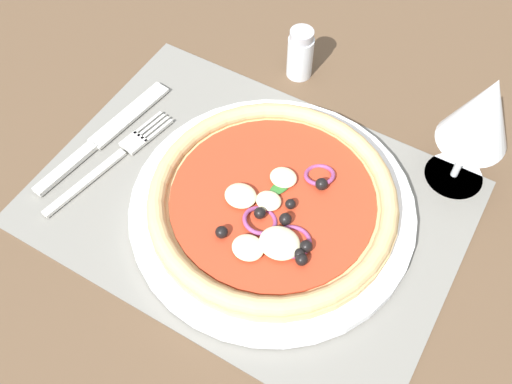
{
  "coord_description": "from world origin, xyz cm",
  "views": [
    {
      "loc": [
        17.99,
        -29.33,
        52.73
      ],
      "look_at": [
        0.84,
        0.0,
        2.68
      ],
      "focal_mm": 41.08,
      "sensor_mm": 36.0,
      "label": 1
    }
  ],
  "objects_px": {
    "plate": "(270,211)",
    "pizza": "(271,203)",
    "fork": "(116,157)",
    "knife": "(105,135)",
    "pepper_shaker": "(300,54)",
    "wine_glass": "(482,116)"
  },
  "relations": [
    {
      "from": "plate",
      "to": "pizza",
      "type": "xyz_separation_m",
      "value": [
        0.0,
        -0.0,
        0.02
      ]
    },
    {
      "from": "plate",
      "to": "pizza",
      "type": "distance_m",
      "value": 0.02
    },
    {
      "from": "fork",
      "to": "pizza",
      "type": "bearing_deg",
      "value": -73.17
    },
    {
      "from": "plate",
      "to": "fork",
      "type": "height_order",
      "value": "plate"
    },
    {
      "from": "fork",
      "to": "knife",
      "type": "distance_m",
      "value": 0.04
    },
    {
      "from": "pizza",
      "to": "pepper_shaker",
      "type": "xyz_separation_m",
      "value": [
        -0.07,
        0.2,
        0.0
      ]
    },
    {
      "from": "plate",
      "to": "pizza",
      "type": "relative_size",
      "value": 1.15
    },
    {
      "from": "pizza",
      "to": "knife",
      "type": "bearing_deg",
      "value": -179.28
    },
    {
      "from": "plate",
      "to": "wine_glass",
      "type": "bearing_deg",
      "value": 44.67
    },
    {
      "from": "pepper_shaker",
      "to": "pizza",
      "type": "bearing_deg",
      "value": -69.97
    },
    {
      "from": "fork",
      "to": "wine_glass",
      "type": "relative_size",
      "value": 1.21
    },
    {
      "from": "fork",
      "to": "pepper_shaker",
      "type": "xyz_separation_m",
      "value": [
        0.11,
        0.23,
        0.03
      ]
    },
    {
      "from": "pizza",
      "to": "pepper_shaker",
      "type": "bearing_deg",
      "value": 110.03
    },
    {
      "from": "pepper_shaker",
      "to": "wine_glass",
      "type": "bearing_deg",
      "value": -14.0
    },
    {
      "from": "wine_glass",
      "to": "fork",
      "type": "bearing_deg",
      "value": -153.04
    },
    {
      "from": "plate",
      "to": "knife",
      "type": "xyz_separation_m",
      "value": [
        -0.22,
        -0.0,
        -0.0
      ]
    },
    {
      "from": "plate",
      "to": "knife",
      "type": "distance_m",
      "value": 0.22
    },
    {
      "from": "fork",
      "to": "wine_glass",
      "type": "xyz_separation_m",
      "value": [
        0.34,
        0.17,
        0.09
      ]
    },
    {
      "from": "pepper_shaker",
      "to": "plate",
      "type": "bearing_deg",
      "value": -70.05
    },
    {
      "from": "wine_glass",
      "to": "pepper_shaker",
      "type": "distance_m",
      "value": 0.24
    },
    {
      "from": "knife",
      "to": "wine_glass",
      "type": "bearing_deg",
      "value": -60.24
    },
    {
      "from": "plate",
      "to": "fork",
      "type": "xyz_separation_m",
      "value": [
        -0.19,
        -0.02,
        -0.0
      ]
    }
  ]
}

